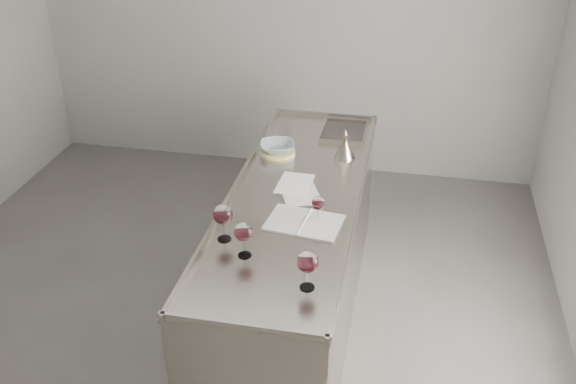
% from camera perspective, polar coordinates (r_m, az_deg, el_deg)
% --- Properties ---
extents(room_shell, '(4.54, 5.04, 2.84)m').
position_cam_1_polar(room_shell, '(3.42, -8.54, 4.87)').
color(room_shell, '#4F4D4A').
rests_on(room_shell, ground).
extents(counter, '(0.77, 2.42, 0.97)m').
position_cam_1_polar(counter, '(4.03, 0.62, -5.97)').
color(counter, gray).
rests_on(counter, ground).
extents(wine_glass_left, '(0.11, 0.11, 0.21)m').
position_cam_1_polar(wine_glass_left, '(3.31, -5.79, -2.07)').
color(wine_glass_left, white).
rests_on(wine_glass_left, counter).
extents(wine_glass_middle, '(0.10, 0.10, 0.19)m').
position_cam_1_polar(wine_glass_middle, '(3.18, -3.96, -3.62)').
color(wine_glass_middle, white).
rests_on(wine_glass_middle, counter).
extents(wine_glass_right, '(0.10, 0.10, 0.20)m').
position_cam_1_polar(wine_glass_right, '(2.95, 1.75, -6.29)').
color(wine_glass_right, white).
rests_on(wine_glass_right, counter).
extents(wine_glass_small, '(0.07, 0.07, 0.15)m').
position_cam_1_polar(wine_glass_small, '(3.47, 2.71, -1.07)').
color(wine_glass_small, white).
rests_on(wine_glass_small, counter).
extents(notebook, '(0.43, 0.33, 0.02)m').
position_cam_1_polar(notebook, '(3.50, 1.45, -2.72)').
color(notebook, silver).
rests_on(notebook, counter).
extents(loose_paper_top, '(0.31, 0.36, 0.00)m').
position_cam_1_polar(loose_paper_top, '(3.78, 1.06, -0.05)').
color(loose_paper_top, silver).
rests_on(loose_paper_top, counter).
extents(loose_paper_under, '(0.21, 0.29, 0.00)m').
position_cam_1_polar(loose_paper_under, '(3.87, 0.58, 0.74)').
color(loose_paper_under, white).
rests_on(loose_paper_under, counter).
extents(trivet, '(0.28, 0.28, 0.02)m').
position_cam_1_polar(trivet, '(4.25, -0.95, 3.58)').
color(trivet, '#C8C481').
rests_on(trivet, counter).
extents(ceramic_bowl, '(0.28, 0.28, 0.05)m').
position_cam_1_polar(ceramic_bowl, '(4.23, -0.95, 4.04)').
color(ceramic_bowl, '#90A0A8').
rests_on(ceramic_bowl, trivet).
extents(wine_funnel, '(0.14, 0.14, 0.20)m').
position_cam_1_polar(wine_funnel, '(4.18, 5.08, 3.80)').
color(wine_funnel, gray).
rests_on(wine_funnel, counter).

